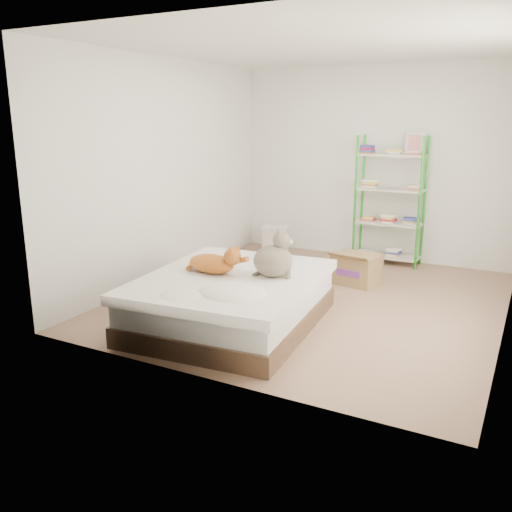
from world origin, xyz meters
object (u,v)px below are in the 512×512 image
Objects in this scene: grey_cat at (273,254)px; shelf_unit at (390,199)px; cardboard_box at (356,269)px; orange_cat at (211,261)px; white_bin at (276,241)px; bed at (232,300)px.

grey_cat is 0.25× the size of shelf_unit.
orange_cat is at bearing -105.23° from cardboard_box.
grey_cat is at bearing -64.78° from white_bin.
orange_cat is (-0.22, -0.01, 0.36)m from bed.
white_bin is (-0.80, 2.60, -0.03)m from bed.
bed is at bearing 5.89° from orange_cat.
bed is 3.58× the size of orange_cat.
bed is 0.60m from grey_cat.
grey_cat reaches higher than cardboard_box.
bed is 3.60× the size of cardboard_box.
grey_cat is at bearing 16.62° from bed.
cardboard_box is at bearing -28.21° from white_bin.
shelf_unit is 1.31m from cardboard_box.
cardboard_box is (-0.08, -1.10, -0.70)m from shelf_unit.
bed reaches higher than white_bin.
bed is 1.17× the size of shelf_unit.
orange_cat is 2.70m from white_bin.
bed is 0.42m from orange_cat.
shelf_unit is (0.72, 2.93, 0.63)m from bed.
bed is 3.08m from shelf_unit.
orange_cat is at bearing 178.11° from bed.
grey_cat is 2.82m from shelf_unit.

